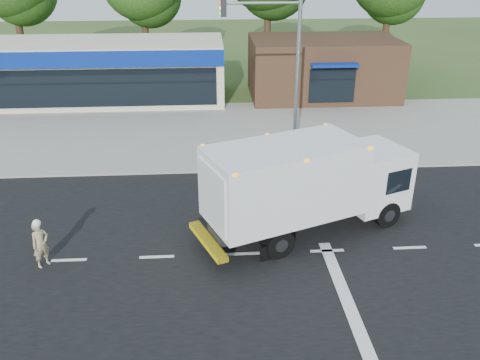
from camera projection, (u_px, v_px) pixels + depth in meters
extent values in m
plane|color=#385123|center=(243.00, 254.00, 17.82)|extent=(120.00, 120.00, 0.00)
cube|color=black|center=(243.00, 254.00, 17.82)|extent=(60.00, 14.00, 0.02)
cube|color=gray|center=(231.00, 162.00, 25.20)|extent=(60.00, 2.40, 0.12)
cube|color=gray|center=(226.00, 125.00, 30.47)|extent=(60.00, 9.00, 0.02)
cube|color=silver|center=(69.00, 260.00, 17.46)|extent=(1.20, 0.15, 0.01)
cube|color=silver|center=(157.00, 257.00, 17.64)|extent=(1.20, 0.15, 0.01)
cube|color=silver|center=(243.00, 254.00, 17.81)|extent=(1.20, 0.15, 0.01)
cube|color=silver|center=(327.00, 251.00, 17.99)|extent=(1.20, 0.15, 0.01)
cube|color=silver|center=(410.00, 248.00, 18.17)|extent=(1.20, 0.15, 0.01)
cube|color=silver|center=(349.00, 305.00, 15.28)|extent=(0.40, 7.00, 0.01)
cube|color=black|center=(283.00, 219.00, 18.55)|extent=(5.53, 3.08, 0.39)
cube|color=white|center=(371.00, 176.00, 19.69)|extent=(2.93, 3.02, 2.32)
cube|color=black|center=(393.00, 166.00, 20.01)|extent=(0.94, 2.01, 0.99)
cube|color=white|center=(285.00, 180.00, 17.90)|extent=(6.10, 4.51, 2.59)
cube|color=silver|center=(212.00, 197.00, 16.83)|extent=(0.88, 2.07, 2.10)
cube|color=yellow|center=(208.00, 241.00, 17.46)|extent=(1.35, 2.60, 0.20)
cube|color=orange|center=(286.00, 147.00, 17.36)|extent=(5.92, 4.47, 0.09)
cylinder|color=black|center=(353.00, 192.00, 21.07)|extent=(1.11, 0.70, 1.06)
cylinder|color=black|center=(387.00, 214.00, 19.36)|extent=(1.11, 0.70, 1.06)
cylinder|color=black|center=(251.00, 216.00, 19.25)|extent=(1.11, 0.70, 1.06)
cylinder|color=black|center=(279.00, 244.00, 17.45)|extent=(1.11, 0.70, 1.06)
imported|color=tan|center=(41.00, 244.00, 16.86)|extent=(0.70, 0.72, 1.66)
sphere|color=white|center=(37.00, 224.00, 16.52)|extent=(0.28, 0.28, 0.28)
cube|color=beige|center=(90.00, 71.00, 34.51)|extent=(18.00, 6.00, 4.00)
cube|color=navy|center=(78.00, 60.00, 31.16)|extent=(18.00, 0.30, 1.00)
cube|color=black|center=(81.00, 88.00, 31.93)|extent=(17.00, 0.12, 2.40)
cube|color=#382316|center=(323.00, 68.00, 35.46)|extent=(10.00, 6.00, 4.00)
cube|color=navy|center=(334.00, 64.00, 32.27)|extent=(3.00, 1.20, 0.20)
cube|color=black|center=(332.00, 86.00, 32.91)|extent=(3.00, 0.12, 2.20)
cylinder|color=gray|center=(297.00, 86.00, 23.17)|extent=(0.18, 0.18, 8.00)
cylinder|color=gray|center=(261.00, 3.00, 21.54)|extent=(3.40, 0.12, 0.12)
cube|color=black|center=(224.00, 8.00, 21.53)|extent=(0.25, 0.25, 0.70)
cylinder|color=#332114|center=(19.00, 29.00, 40.62)|extent=(0.56, 0.56, 7.35)
cylinder|color=#332114|center=(145.00, 30.00, 41.31)|extent=(0.56, 0.56, 6.86)
cylinder|color=#332114|center=(268.00, 23.00, 41.69)|extent=(0.56, 0.56, 7.84)
cylinder|color=#332114|center=(386.00, 27.00, 42.46)|extent=(0.56, 0.56, 7.00)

